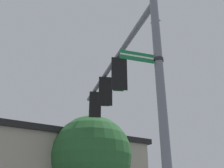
% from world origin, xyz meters
% --- Properties ---
extents(signal_pole, '(0.20, 0.20, 7.32)m').
position_xyz_m(signal_pole, '(0.00, 0.00, 3.66)').
color(signal_pole, slate).
rests_on(signal_pole, ground).
extents(mast_arm, '(1.56, 7.51, 0.18)m').
position_xyz_m(mast_arm, '(-0.69, 3.74, 6.74)').
color(mast_arm, slate).
extents(traffic_light_nearest_pole, '(0.54, 0.49, 1.31)m').
position_xyz_m(traffic_light_nearest_pole, '(-0.52, 2.83, 5.95)').
color(traffic_light_nearest_pole, black).
extents(traffic_light_mid_inner, '(0.54, 0.49, 1.31)m').
position_xyz_m(traffic_light_mid_inner, '(-0.83, 4.47, 5.95)').
color(traffic_light_mid_inner, black).
extents(traffic_light_mid_outer, '(0.54, 0.49, 1.31)m').
position_xyz_m(traffic_light_mid_outer, '(-1.13, 6.12, 5.95)').
color(traffic_light_mid_outer, black).
extents(street_name_sign, '(1.07, 0.32, 0.22)m').
position_xyz_m(street_name_sign, '(-0.29, -0.05, 5.05)').
color(street_name_sign, '#147238').
extents(bird_flying, '(0.39, 0.31, 0.11)m').
position_xyz_m(bird_flying, '(0.97, 2.84, 8.40)').
color(bird_flying, gray).
extents(tree_by_storefront, '(4.05, 4.05, 6.03)m').
position_xyz_m(tree_by_storefront, '(-1.12, 8.20, 3.99)').
color(tree_by_storefront, '#4C3823').
rests_on(tree_by_storefront, ground).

